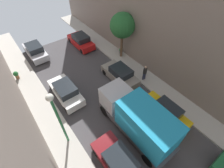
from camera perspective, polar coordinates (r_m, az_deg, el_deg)
The scene contains 14 objects.
ground at distance 13.66m, azimuth 7.36°, elevation -15.19°, with size 32.00×32.00×0.00m, color #423F42.
sidewalk_right at distance 16.20m, azimuth 20.54°, elevation -4.71°, with size 2.00×44.00×0.15m, color #B7B2A8.
parked_car_left_1 at distance 11.78m, azimuth 2.55°, elevation -25.91°, with size 1.78×4.20×1.57m.
parked_car_left_2 at distance 15.44m, azimuth -15.92°, elevation -2.56°, with size 1.78×4.20×1.57m.
parked_car_left_3 at distance 21.66m, azimuth -25.35°, elevation 10.49°, with size 1.78×4.20×1.57m.
parked_car_right_2 at distance 14.14m, azimuth 17.98°, elevation -9.52°, with size 1.78×4.20×1.57m.
parked_car_right_3 at distance 16.46m, azimuth 2.88°, elevation 3.34°, with size 1.78×4.20×1.57m.
parked_car_right_4 at distance 21.83m, azimuth -10.86°, elevation 14.62°, with size 1.78×4.20×1.57m.
delivery_truck at distance 12.04m, azimuth 9.15°, elevation -12.07°, with size 2.26×6.60×3.38m.
pedestrian at distance 16.48m, azimuth 11.44°, elevation 4.03°, with size 0.40×0.36×1.72m.
street_tree_1 at distance 17.83m, azimuth 3.68°, elevation 19.75°, with size 2.65×2.65×5.17m.
potted_plant_2 at distance 20.10m, azimuth 3.02°, elevation 11.61°, with size 0.37×0.37×0.66m.
potted_plant_3 at distance 19.17m, azimuth -30.60°, elevation 2.82°, with size 0.49×0.49×0.88m.
lamp_post at distance 10.42m, azimuth -18.80°, elevation -9.98°, with size 0.44×0.44×5.30m.
Camera 1 is at (-5.25, -4.09, 11.94)m, focal length 26.04 mm.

